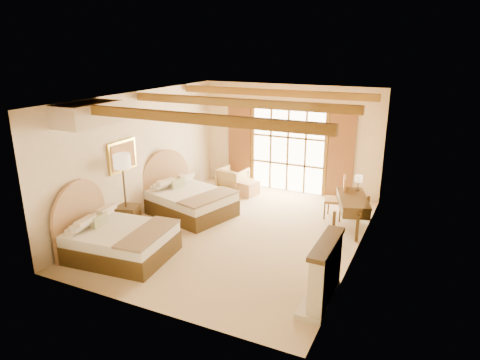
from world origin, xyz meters
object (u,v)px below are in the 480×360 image
Objects in this scene: bed_near at (114,237)px; desk at (352,212)px; armchair at (233,179)px; bed_far at (185,198)px; nightstand at (128,217)px.

desk is (4.26, 3.56, 0.02)m from bed_near.
armchair is at bearing 79.50° from bed_near.
bed_far reaches higher than nightstand.
bed_near is 1.38× the size of desk.
bed_far is 2.20m from armchair.
nightstand is 0.73× the size of armchair.
desk is at bearing 27.90° from bed_far.
nightstand is at bearing -100.54° from bed_far.
bed_near reaches higher than nightstand.
armchair reaches higher than nightstand.
desk reaches higher than nightstand.
bed_far is at bearing 82.41° from bed_near.
bed_near is 0.89× the size of bed_far.
desk is at bearing 167.75° from armchair.
armchair is at bearing 57.95° from nightstand.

